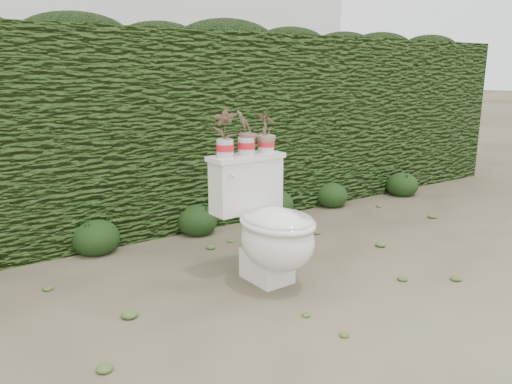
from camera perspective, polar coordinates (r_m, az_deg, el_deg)
ground at (r=3.25m, az=1.43°, el=-9.75°), size 60.00×60.00×0.00m
hedge at (r=4.40m, az=-10.88°, el=7.06°), size 8.00×1.00×1.60m
house_wall at (r=8.76m, az=-19.73°, el=17.62°), size 8.00×3.50×4.00m
toilet at (r=3.08m, az=1.49°, el=-4.03°), size 0.51×0.69×0.78m
potted_plant_left at (r=3.06m, az=-3.58°, el=6.63°), size 0.17×0.14×0.28m
potted_plant_center at (r=3.15m, az=-1.12°, el=6.71°), size 0.18×0.16×0.27m
potted_plant_right at (r=3.24m, az=1.15°, el=6.65°), size 0.14×0.14×0.24m
liriope_clump_2 at (r=3.82m, az=-17.86°, el=-4.58°), size 0.34×0.34×0.27m
liriope_clump_3 at (r=4.08m, az=-6.73°, el=-2.95°), size 0.32×0.32×0.26m
liriope_clump_4 at (r=4.49m, az=2.01°, el=-1.09°), size 0.37×0.37×0.29m
liriope_clump_5 at (r=4.93m, az=8.60°, el=-0.08°), size 0.32×0.32×0.26m
liriope_clump_6 at (r=5.53m, az=16.38°, el=1.07°), size 0.34×0.34×0.27m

